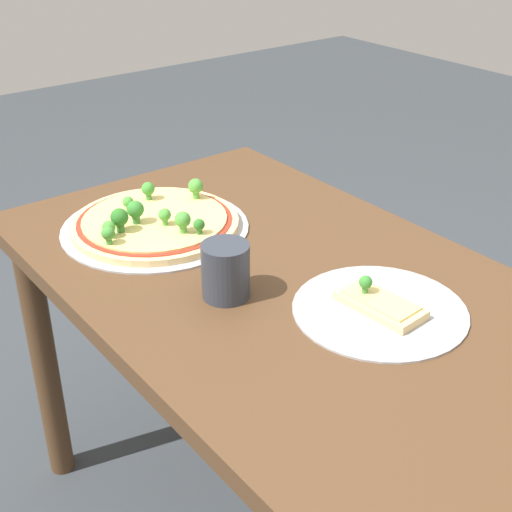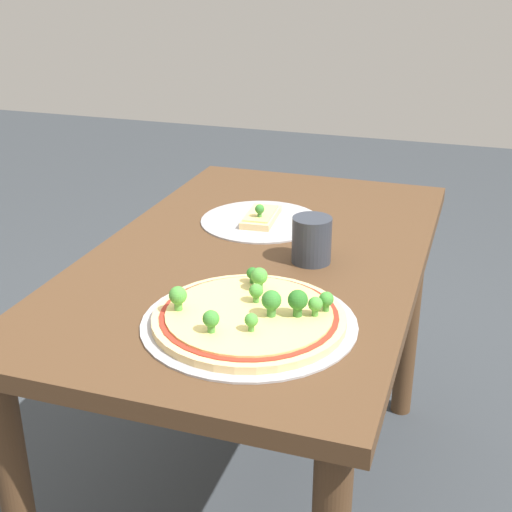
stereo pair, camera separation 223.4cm
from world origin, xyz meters
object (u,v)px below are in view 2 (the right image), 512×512
pizza_tray_whole (250,317)px  drinking_cup (312,240)px  dining_table (259,294)px  pizza_tray_slice (261,219)px

pizza_tray_whole → drinking_cup: size_ratio=3.89×
dining_table → drinking_cup: 0.20m
pizza_tray_slice → drinking_cup: size_ratio=2.97×
pizza_tray_whole → drinking_cup: bearing=173.5°
dining_table → drinking_cup: drinking_cup is taller
drinking_cup → dining_table: bearing=-98.2°
pizza_tray_whole → pizza_tray_slice: (-0.50, -0.14, -0.01)m
dining_table → pizza_tray_slice: bearing=-163.5°
pizza_tray_slice → drinking_cup: (0.20, 0.18, 0.04)m
pizza_tray_slice → drinking_cup: bearing=41.8°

